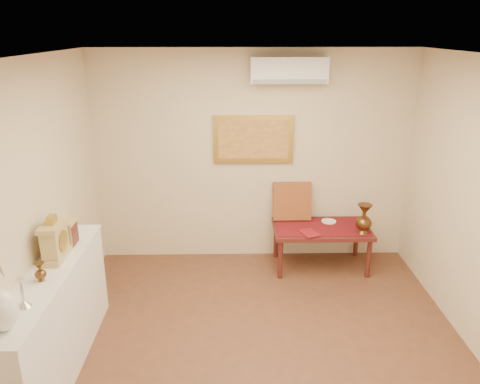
{
  "coord_description": "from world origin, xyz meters",
  "views": [
    {
      "loc": [
        -0.28,
        -3.49,
        2.91
      ],
      "look_at": [
        -0.19,
        1.15,
        1.28
      ],
      "focal_mm": 35.0,
      "sensor_mm": 36.0,
      "label": 1
    }
  ],
  "objects_px": {
    "brass_urn_tall": "(364,216)",
    "mantel_clock": "(55,241)",
    "low_table": "(321,232)",
    "display_ledge": "(55,322)",
    "wooden_chest": "(67,233)"
  },
  "relations": [
    {
      "from": "display_ledge",
      "to": "mantel_clock",
      "type": "xyz_separation_m",
      "value": [
        -0.0,
        0.25,
        0.66
      ]
    },
    {
      "from": "display_ledge",
      "to": "wooden_chest",
      "type": "relative_size",
      "value": 8.28
    },
    {
      "from": "mantel_clock",
      "to": "wooden_chest",
      "type": "xyz_separation_m",
      "value": [
        0.01,
        0.27,
        -0.05
      ]
    },
    {
      "from": "display_ledge",
      "to": "wooden_chest",
      "type": "distance_m",
      "value": 0.81
    },
    {
      "from": "display_ledge",
      "to": "brass_urn_tall",
      "type": "bearing_deg",
      "value": 28.18
    },
    {
      "from": "low_table",
      "to": "brass_urn_tall",
      "type": "bearing_deg",
      "value": -23.05
    },
    {
      "from": "brass_urn_tall",
      "to": "wooden_chest",
      "type": "bearing_deg",
      "value": -159.78
    },
    {
      "from": "brass_urn_tall",
      "to": "wooden_chest",
      "type": "relative_size",
      "value": 1.83
    },
    {
      "from": "mantel_clock",
      "to": "low_table",
      "type": "xyz_separation_m",
      "value": [
        2.68,
        1.63,
        -0.67
      ]
    },
    {
      "from": "display_ledge",
      "to": "wooden_chest",
      "type": "bearing_deg",
      "value": 89.51
    },
    {
      "from": "mantel_clock",
      "to": "low_table",
      "type": "relative_size",
      "value": 0.34
    },
    {
      "from": "wooden_chest",
      "to": "low_table",
      "type": "height_order",
      "value": "wooden_chest"
    },
    {
      "from": "display_ledge",
      "to": "mantel_clock",
      "type": "height_order",
      "value": "mantel_clock"
    },
    {
      "from": "display_ledge",
      "to": "wooden_chest",
      "type": "height_order",
      "value": "wooden_chest"
    },
    {
      "from": "brass_urn_tall",
      "to": "mantel_clock",
      "type": "relative_size",
      "value": 1.09
    }
  ]
}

